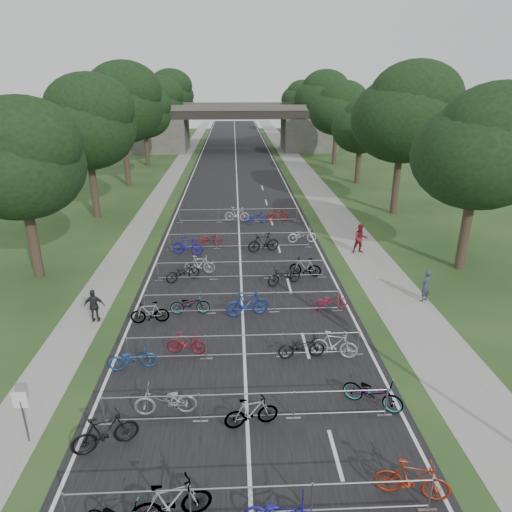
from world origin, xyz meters
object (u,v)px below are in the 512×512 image
(pedestrian_a, at_px, (425,286))
(pedestrian_c, at_px, (94,306))
(overpass_bridge, at_px, (235,127))
(park_sign, at_px, (22,408))
(bike_1, at_px, (171,502))
(pedestrian_b, at_px, (360,239))

(pedestrian_a, xyz_separation_m, pedestrian_c, (-16.00, -1.33, -0.04))
(overpass_bridge, height_order, pedestrian_c, overpass_bridge)
(overpass_bridge, height_order, park_sign, overpass_bridge)
(park_sign, bearing_deg, bike_1, -31.79)
(bike_1, distance_m, pedestrian_a, 16.29)
(bike_1, bearing_deg, overpass_bridge, -16.06)
(pedestrian_c, bearing_deg, pedestrian_b, -153.17)
(overpass_bridge, bearing_deg, pedestrian_b, -80.51)
(overpass_bridge, xyz_separation_m, pedestrian_c, (-6.80, -54.48, -2.74))
(pedestrian_c, bearing_deg, bike_1, 111.68)
(overpass_bridge, relative_size, pedestrian_b, 16.30)
(pedestrian_a, height_order, pedestrian_b, pedestrian_b)
(pedestrian_a, bearing_deg, park_sign, -7.46)
(park_sign, bearing_deg, pedestrian_c, 90.00)
(pedestrian_b, bearing_deg, overpass_bridge, 97.03)
(park_sign, height_order, bike_1, park_sign)
(pedestrian_a, distance_m, pedestrian_b, 7.11)
(park_sign, distance_m, bike_1, 5.68)
(park_sign, xyz_separation_m, pedestrian_a, (16.00, 8.86, -0.43))
(overpass_bridge, xyz_separation_m, park_sign, (-6.80, -62.00, -2.27))
(pedestrian_c, bearing_deg, pedestrian_a, -178.11)
(overpass_bridge, relative_size, pedestrian_c, 19.47)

